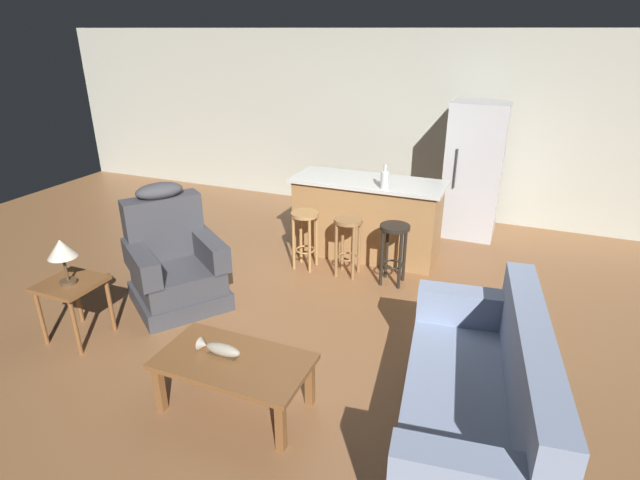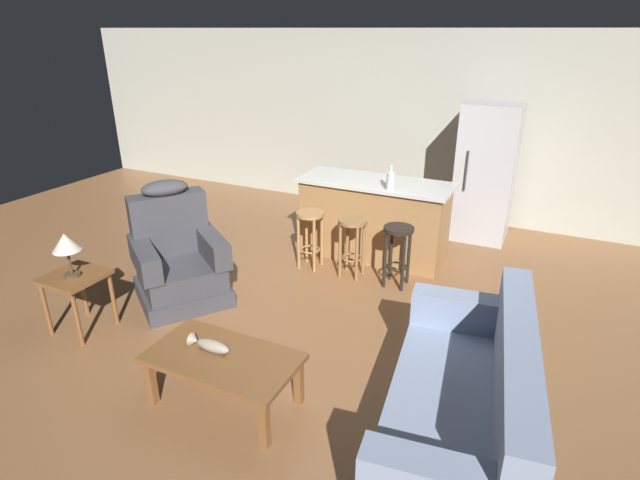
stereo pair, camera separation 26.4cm
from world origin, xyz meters
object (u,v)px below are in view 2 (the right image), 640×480
object	(u,v)px
bar_stool_middle	(352,237)
bar_stool_left	(310,229)
couch	(465,408)
recliner_near_lamp	(178,259)
fish_figurine	(209,345)
end_table	(76,285)
bar_stool_right	(398,245)
table_lamp	(66,244)
bottle_tall_green	(391,181)
kitchen_island	(374,219)
refrigerator	(486,173)
coffee_table	(223,362)

from	to	relation	value
bar_stool_middle	bar_stool_left	bearing A→B (deg)	180.00
couch	recliner_near_lamp	world-z (taller)	recliner_near_lamp
fish_figurine	end_table	size ratio (longest dim) A/B	0.61
end_table	bar_stool_left	distance (m)	2.47
fish_figurine	couch	distance (m)	1.82
bar_stool_right	table_lamp	bearing A→B (deg)	-137.77
table_lamp	bottle_tall_green	size ratio (longest dim) A/B	1.47
fish_figurine	recliner_near_lamp	size ratio (longest dim) A/B	0.28
kitchen_island	refrigerator	size ratio (longest dim) A/B	1.02
kitchen_island	bar_stool_right	world-z (taller)	kitchen_island
fish_figurine	bar_stool_middle	xyz separation A→B (m)	(0.16, 2.33, 0.01)
bar_stool_right	refrigerator	bearing A→B (deg)	72.71
couch	table_lamp	distance (m)	3.49
fish_figurine	couch	bearing A→B (deg)	9.22
bar_stool_left	bar_stool_middle	world-z (taller)	same
recliner_near_lamp	fish_figurine	bearing A→B (deg)	-5.91
end_table	refrigerator	distance (m)	4.91
couch	recliner_near_lamp	size ratio (longest dim) A/B	1.66
coffee_table	couch	distance (m)	1.70
end_table	bar_stool_middle	bearing A→B (deg)	48.94
bar_stool_left	coffee_table	bearing A→B (deg)	-78.36
end_table	coffee_table	bearing A→B (deg)	-7.94
bar_stool_middle	coffee_table	bearing A→B (deg)	-90.93
bar_stool_left	bar_stool_middle	xyz separation A→B (m)	(0.52, 0.00, 0.00)
couch	bar_stool_right	bearing A→B (deg)	-68.77
end_table	kitchen_island	world-z (taller)	kitchen_island
couch	table_lamp	bearing A→B (deg)	-5.97
table_lamp	bar_stool_middle	distance (m)	2.82
table_lamp	refrigerator	size ratio (longest dim) A/B	0.23
coffee_table	bottle_tall_green	xyz separation A→B (m)	(0.32, 2.71, 0.69)
fish_figurine	refrigerator	bearing A→B (deg)	73.22
bar_stool_middle	end_table	bearing A→B (deg)	-131.06
bottle_tall_green	coffee_table	bearing A→B (deg)	-96.81
bar_stool_middle	bar_stool_right	distance (m)	0.52
refrigerator	bottle_tall_green	distance (m)	1.68
table_lamp	refrigerator	xyz separation A→B (m)	(2.91, 3.95, 0.01)
kitchen_island	bar_stool_left	world-z (taller)	kitchen_island
bar_stool_right	refrigerator	xyz separation A→B (m)	(0.57, 1.83, 0.41)
end_table	bar_stool_right	bearing A→B (deg)	41.77
table_lamp	bar_stool_middle	xyz separation A→B (m)	(1.82, 2.12, -0.40)
bar_stool_right	fish_figurine	bearing A→B (deg)	-106.38
coffee_table	recliner_near_lamp	size ratio (longest dim) A/B	0.92
fish_figurine	end_table	xyz separation A→B (m)	(-1.66, 0.23, -0.00)
couch	end_table	xyz separation A→B (m)	(-3.46, -0.06, 0.12)
couch	kitchen_island	xyz separation A→B (m)	(-1.61, 2.67, 0.14)
couch	bar_stool_left	distance (m)	2.97
recliner_near_lamp	bar_stool_middle	xyz separation A→B (m)	(1.42, 1.21, 0.05)
coffee_table	bar_stool_right	bearing A→B (deg)	76.59
end_table	bar_stool_middle	xyz separation A→B (m)	(1.83, 2.10, 0.01)
end_table	table_lamp	xyz separation A→B (m)	(0.01, -0.02, 0.41)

